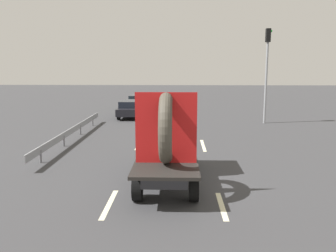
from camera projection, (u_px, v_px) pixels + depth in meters
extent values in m
plane|color=#38383A|center=(174.00, 176.00, 13.25)|extent=(120.00, 120.00, 0.00)
cylinder|color=black|center=(147.00, 159.00, 14.03)|extent=(0.28, 0.82, 0.82)
cylinder|color=black|center=(190.00, 159.00, 13.98)|extent=(0.28, 0.82, 0.82)
cylinder|color=black|center=(137.00, 187.00, 10.80)|extent=(0.28, 0.82, 0.82)
cylinder|color=black|center=(194.00, 188.00, 10.75)|extent=(0.28, 0.82, 0.82)
cube|color=black|center=(167.00, 160.00, 12.30)|extent=(1.30, 5.23, 0.25)
cube|color=#4C5156|center=(168.00, 129.00, 13.80)|extent=(2.00, 1.92, 1.35)
cube|color=black|center=(168.00, 122.00, 13.70)|extent=(2.02, 1.83, 0.44)
cube|color=black|center=(166.00, 163.00, 11.33)|extent=(2.00, 3.31, 0.10)
cube|color=black|center=(168.00, 135.00, 12.81)|extent=(1.80, 0.08, 1.10)
torus|color=#474238|center=(166.00, 128.00, 10.99)|extent=(0.40, 2.20, 2.20)
cube|color=red|center=(166.00, 128.00, 10.99)|extent=(1.90, 0.03, 2.20)
cylinder|color=black|center=(124.00, 111.00, 29.25)|extent=(0.21, 0.62, 0.62)
cylinder|color=black|center=(142.00, 111.00, 29.20)|extent=(0.21, 0.62, 0.62)
cylinder|color=black|center=(119.00, 116.00, 26.67)|extent=(0.21, 0.62, 0.62)
cylinder|color=black|center=(139.00, 116.00, 26.63)|extent=(0.21, 0.62, 0.62)
cube|color=black|center=(131.00, 110.00, 27.89)|extent=(1.75, 4.08, 0.53)
cube|color=black|center=(131.00, 104.00, 27.71)|extent=(1.57, 2.29, 0.49)
cylinder|color=gray|center=(266.00, 83.00, 24.81)|extent=(0.16, 0.16, 5.60)
cube|color=black|center=(268.00, 35.00, 24.26)|extent=(0.30, 0.36, 0.90)
sphere|color=#19D833|center=(271.00, 31.00, 24.21)|extent=(0.20, 0.20, 0.20)
cube|color=gray|center=(72.00, 130.00, 19.48)|extent=(0.06, 12.31, 0.32)
cylinder|color=slate|center=(40.00, 156.00, 14.97)|extent=(0.10, 0.10, 0.55)
cylinder|color=slate|center=(64.00, 141.00, 18.01)|extent=(0.10, 0.10, 0.55)
cylinder|color=slate|center=(80.00, 130.00, 21.04)|extent=(0.10, 0.10, 0.55)
cylinder|color=slate|center=(93.00, 122.00, 24.07)|extent=(0.10, 0.10, 0.55)
cube|color=beige|center=(109.00, 204.00, 10.57)|extent=(0.16, 2.28, 0.01)
cube|color=beige|center=(138.00, 145.00, 18.31)|extent=(0.16, 2.15, 0.01)
cube|color=beige|center=(222.00, 206.00, 10.43)|extent=(0.16, 2.12, 0.01)
cube|color=beige|center=(203.00, 145.00, 18.24)|extent=(0.16, 2.68, 0.01)
cylinder|color=black|center=(132.00, 104.00, 34.71)|extent=(0.21, 0.61, 0.61)
cylinder|color=black|center=(147.00, 104.00, 34.66)|extent=(0.21, 0.61, 0.61)
cylinder|color=black|center=(129.00, 107.00, 32.20)|extent=(0.21, 0.61, 0.61)
cylinder|color=black|center=(145.00, 107.00, 32.16)|extent=(0.21, 0.61, 0.61)
cube|color=#33723F|center=(138.00, 103.00, 33.39)|extent=(1.70, 3.97, 0.52)
cube|color=black|center=(138.00, 98.00, 33.21)|extent=(1.53, 2.23, 0.47)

